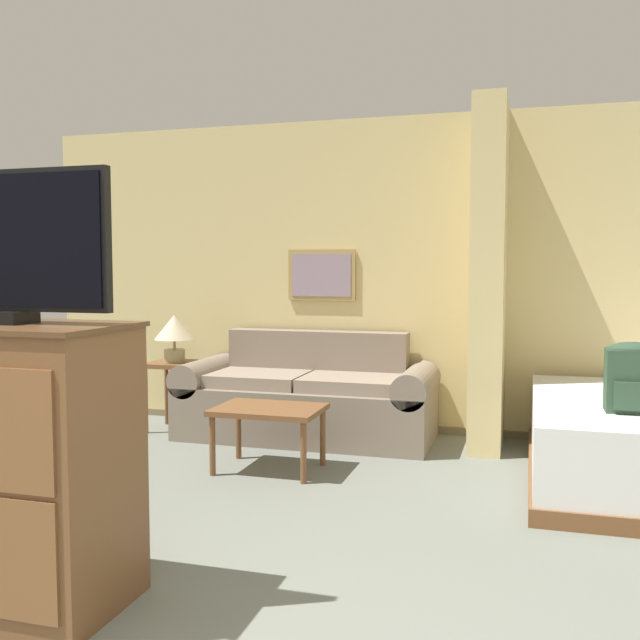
% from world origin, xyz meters
% --- Properties ---
extents(wall_back, '(6.51, 0.16, 2.60)m').
position_xyz_m(wall_back, '(-0.00, 4.41, 1.29)').
color(wall_back, '#DBC484').
rests_on(wall_back, ground_plane).
extents(wall_partition_pillar, '(0.24, 0.69, 2.60)m').
position_xyz_m(wall_partition_pillar, '(0.70, 4.01, 1.30)').
color(wall_partition_pillar, '#DBC484').
rests_on(wall_partition_pillar, ground_plane).
extents(couch, '(2.04, 0.84, 0.84)m').
position_xyz_m(couch, '(-0.71, 3.93, 0.31)').
color(couch, gray).
rests_on(couch, ground_plane).
extents(coffee_table, '(0.71, 0.52, 0.43)m').
position_xyz_m(coffee_table, '(-0.67, 2.95, 0.38)').
color(coffee_table, brown).
rests_on(coffee_table, ground_plane).
extents(side_table, '(0.41, 0.41, 0.58)m').
position_xyz_m(side_table, '(-1.85, 3.86, 0.47)').
color(side_table, brown).
rests_on(side_table, ground_plane).
extents(table_lamp, '(0.33, 0.33, 0.39)m').
position_xyz_m(table_lamp, '(-1.85, 3.86, 0.84)').
color(table_lamp, tan).
rests_on(table_lamp, side_table).
extents(tv_dresser, '(1.00, 0.57, 1.14)m').
position_xyz_m(tv_dresser, '(-1.02, 0.87, 0.57)').
color(tv_dresser, brown).
rests_on(tv_dresser, ground_plane).
extents(backpack, '(0.30, 0.23, 0.41)m').
position_xyz_m(backpack, '(1.58, 2.93, 0.74)').
color(backpack, '#2D4733').
rests_on(backpack, bed).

